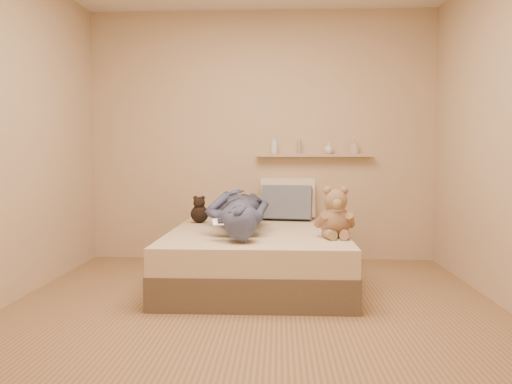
{
  "coord_description": "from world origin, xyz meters",
  "views": [
    {
      "loc": [
        0.19,
        -3.36,
        1.08
      ],
      "look_at": [
        0.0,
        0.65,
        0.8
      ],
      "focal_mm": 35.0,
      "sensor_mm": 36.0,
      "label": 1
    }
  ],
  "objects_px": {
    "bed": "(257,256)",
    "person": "(238,209)",
    "pillow_cream": "(287,199)",
    "teddy_bear": "(335,216)",
    "game_console": "(223,222)",
    "pillow_grey": "(287,203)",
    "dark_plush": "(199,211)",
    "wall_shelf": "(314,155)"
  },
  "relations": [
    {
      "from": "bed",
      "to": "person",
      "type": "xyz_separation_m",
      "value": [
        -0.16,
        -0.01,
        0.41
      ]
    },
    {
      "from": "pillow_cream",
      "to": "person",
      "type": "xyz_separation_m",
      "value": [
        -0.44,
        -0.84,
        -0.02
      ]
    },
    {
      "from": "pillow_cream",
      "to": "person",
      "type": "height_order",
      "value": "pillow_cream"
    },
    {
      "from": "teddy_bear",
      "to": "pillow_cream",
      "type": "relative_size",
      "value": 0.74
    },
    {
      "from": "game_console",
      "to": "pillow_cream",
      "type": "distance_m",
      "value": 1.5
    },
    {
      "from": "teddy_bear",
      "to": "pillow_grey",
      "type": "relative_size",
      "value": 0.82
    },
    {
      "from": "teddy_bear",
      "to": "person",
      "type": "height_order",
      "value": "teddy_bear"
    },
    {
      "from": "bed",
      "to": "teddy_bear",
      "type": "height_order",
      "value": "teddy_bear"
    },
    {
      "from": "dark_plush",
      "to": "pillow_grey",
      "type": "bearing_deg",
      "value": 16.44
    },
    {
      "from": "bed",
      "to": "teddy_bear",
      "type": "relative_size",
      "value": 4.66
    },
    {
      "from": "person",
      "to": "wall_shelf",
      "type": "xyz_separation_m",
      "value": [
        0.71,
        0.92,
        0.47
      ]
    },
    {
      "from": "game_console",
      "to": "wall_shelf",
      "type": "bearing_deg",
      "value": 62.11
    },
    {
      "from": "pillow_grey",
      "to": "wall_shelf",
      "type": "xyz_separation_m",
      "value": [
        0.29,
        0.22,
        0.48
      ]
    },
    {
      "from": "game_console",
      "to": "pillow_cream",
      "type": "bearing_deg",
      "value": 70.11
    },
    {
      "from": "pillow_cream",
      "to": "person",
      "type": "distance_m",
      "value": 0.95
    },
    {
      "from": "person",
      "to": "wall_shelf",
      "type": "distance_m",
      "value": 1.26
    },
    {
      "from": "pillow_cream",
      "to": "pillow_grey",
      "type": "xyz_separation_m",
      "value": [
        -0.01,
        -0.14,
        -0.03
      ]
    },
    {
      "from": "dark_plush",
      "to": "teddy_bear",
      "type": "bearing_deg",
      "value": -34.02
    },
    {
      "from": "teddy_bear",
      "to": "person",
      "type": "distance_m",
      "value": 0.87
    },
    {
      "from": "teddy_bear",
      "to": "dark_plush",
      "type": "height_order",
      "value": "teddy_bear"
    },
    {
      "from": "bed",
      "to": "person",
      "type": "bearing_deg",
      "value": -176.08
    },
    {
      "from": "person",
      "to": "teddy_bear",
      "type": "bearing_deg",
      "value": 150.79
    },
    {
      "from": "game_console",
      "to": "teddy_bear",
      "type": "relative_size",
      "value": 0.42
    },
    {
      "from": "bed",
      "to": "wall_shelf",
      "type": "distance_m",
      "value": 1.38
    },
    {
      "from": "pillow_cream",
      "to": "game_console",
      "type": "bearing_deg",
      "value": -109.89
    },
    {
      "from": "person",
      "to": "pillow_cream",
      "type": "bearing_deg",
      "value": -122.18
    },
    {
      "from": "game_console",
      "to": "pillow_grey",
      "type": "relative_size",
      "value": 0.34
    },
    {
      "from": "person",
      "to": "wall_shelf",
      "type": "bearing_deg",
      "value": -132.55
    },
    {
      "from": "teddy_bear",
      "to": "dark_plush",
      "type": "bearing_deg",
      "value": 145.98
    },
    {
      "from": "pillow_cream",
      "to": "person",
      "type": "bearing_deg",
      "value": -117.46
    },
    {
      "from": "dark_plush",
      "to": "wall_shelf",
      "type": "xyz_separation_m",
      "value": [
        1.13,
        0.47,
        0.54
      ]
    },
    {
      "from": "game_console",
      "to": "wall_shelf",
      "type": "distance_m",
      "value": 1.76
    },
    {
      "from": "game_console",
      "to": "wall_shelf",
      "type": "xyz_separation_m",
      "value": [
        0.79,
        1.48,
        0.51
      ]
    },
    {
      "from": "teddy_bear",
      "to": "dark_plush",
      "type": "distance_m",
      "value": 1.46
    },
    {
      "from": "game_console",
      "to": "person",
      "type": "bearing_deg",
      "value": 82.77
    },
    {
      "from": "dark_plush",
      "to": "pillow_grey",
      "type": "xyz_separation_m",
      "value": [
        0.84,
        0.25,
        0.06
      ]
    },
    {
      "from": "dark_plush",
      "to": "game_console",
      "type": "bearing_deg",
      "value": -71.44
    },
    {
      "from": "pillow_grey",
      "to": "game_console",
      "type": "bearing_deg",
      "value": -111.49
    },
    {
      "from": "person",
      "to": "bed",
      "type": "bearing_deg",
      "value": 179.19
    },
    {
      "from": "game_console",
      "to": "pillow_grey",
      "type": "distance_m",
      "value": 1.36
    },
    {
      "from": "pillow_cream",
      "to": "pillow_grey",
      "type": "height_order",
      "value": "pillow_cream"
    },
    {
      "from": "game_console",
      "to": "teddy_bear",
      "type": "xyz_separation_m",
      "value": [
        0.86,
        0.2,
        0.03
      ]
    }
  ]
}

